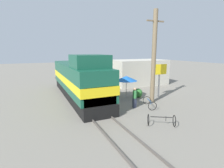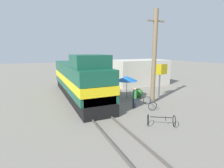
# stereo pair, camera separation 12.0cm
# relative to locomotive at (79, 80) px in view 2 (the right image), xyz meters

# --- Properties ---
(ground_plane) EXTENTS (120.00, 120.00, 0.00)m
(ground_plane) POSITION_rel_locomotive_xyz_m (0.00, -3.68, -1.88)
(ground_plane) COLOR slate
(rail_near) EXTENTS (0.08, 36.69, 0.15)m
(rail_near) POSITION_rel_locomotive_xyz_m (-0.72, -3.68, -1.80)
(rail_near) COLOR #4C4742
(rail_near) RESTS_ON ground_plane
(rail_far) EXTENTS (0.08, 36.69, 0.15)m
(rail_far) POSITION_rel_locomotive_xyz_m (0.72, -3.68, -1.80)
(rail_far) COLOR #4C4742
(rail_far) RESTS_ON ground_plane
(locomotive) EXTENTS (2.95, 13.86, 4.49)m
(locomotive) POSITION_rel_locomotive_xyz_m (0.00, 0.00, 0.00)
(locomotive) COLOR black
(locomotive) RESTS_ON ground_plane
(utility_pole) EXTENTS (1.80, 0.40, 8.34)m
(utility_pole) POSITION_rel_locomotive_xyz_m (5.85, -4.42, 2.35)
(utility_pole) COLOR #726047
(utility_pole) RESTS_ON ground_plane
(vendor_umbrella) EXTENTS (2.19, 2.19, 2.28)m
(vendor_umbrella) POSITION_rel_locomotive_xyz_m (4.41, -2.01, 0.16)
(vendor_umbrella) COLOR #4C4C4C
(vendor_umbrella) RESTS_ON ground_plane
(billboard_sign) EXTENTS (1.78, 0.12, 3.44)m
(billboard_sign) POSITION_rel_locomotive_xyz_m (7.60, -3.18, 0.72)
(billboard_sign) COLOR #595959
(billboard_sign) RESTS_ON ground_plane
(shrub_cluster) EXTENTS (0.93, 0.93, 0.93)m
(shrub_cluster) POSITION_rel_locomotive_xyz_m (5.60, -2.38, -1.41)
(shrub_cluster) COLOR #2D722D
(shrub_cluster) RESTS_ON ground_plane
(person_bystander) EXTENTS (0.34, 0.34, 1.75)m
(person_bystander) POSITION_rel_locomotive_xyz_m (3.49, -5.12, -0.92)
(person_bystander) COLOR #2D3347
(person_bystander) RESTS_ON ground_plane
(bicycle) EXTENTS (1.28, 1.88, 0.73)m
(bicycle) POSITION_rel_locomotive_xyz_m (4.75, -5.52, -1.50)
(bicycle) COLOR black
(bicycle) RESTS_ON ground_plane
(bicycle_spare) EXTENTS (1.84, 1.51, 0.75)m
(bicycle_spare) POSITION_rel_locomotive_xyz_m (3.13, -8.99, -1.49)
(bicycle_spare) COLOR black
(bicycle_spare) RESTS_ON ground_plane
(building_block_distant) EXTENTS (7.56, 4.52, 3.49)m
(building_block_distant) POSITION_rel_locomotive_xyz_m (9.60, 3.84, -0.13)
(building_block_distant) COLOR #B7B2A3
(building_block_distant) RESTS_ON ground_plane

